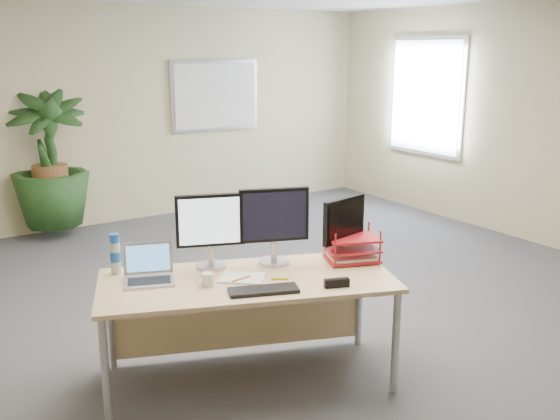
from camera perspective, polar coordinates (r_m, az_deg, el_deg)
floor at (r=5.05m, az=3.10°, el=-10.92°), size 8.00×8.00×0.00m
back_wall at (r=8.18m, az=-13.59°, el=8.41°), size 7.00×0.04×2.70m
whiteboard at (r=8.60m, az=-5.94°, el=10.36°), size 1.30×0.04×0.95m
window at (r=8.61m, az=13.18°, el=10.06°), size 0.04×1.30×1.55m
desk at (r=4.21m, az=-3.21°, el=-7.73°), size 2.05×1.41×0.73m
floor_plant at (r=7.68m, az=-20.26°, el=3.01°), size 1.04×1.04×1.50m
monitor_left at (r=4.19m, az=-6.39°, el=-1.47°), size 0.44×0.21×0.51m
monitor_right at (r=4.24m, az=-0.55°, el=-1.00°), size 0.46×0.22×0.53m
monitor_dark at (r=4.35m, az=5.88°, el=-1.34°), size 0.40×0.18×0.45m
laptop at (r=4.10m, az=-11.91°, el=-5.49°), size 0.39×0.37×0.23m
keyboard at (r=3.84m, az=-1.52°, el=-7.34°), size 0.45×0.28×0.02m
coffee_mug at (r=3.95m, az=-6.68°, el=-6.33°), size 0.11×0.07×0.08m
spiral_notebook at (r=4.06m, az=-3.48°, el=-6.20°), size 0.35×0.34×0.01m
orange_pen at (r=4.01m, az=-3.58°, el=-6.28°), size 0.15×0.04×0.01m
yellow_highlighter at (r=4.03m, az=0.00°, el=-6.29°), size 0.11×0.07×0.02m
water_bottle at (r=4.25m, az=-14.82°, el=-3.96°), size 0.07×0.07×0.27m
letter_tray at (r=4.39m, az=6.60°, el=-3.69°), size 0.42×0.37×0.17m
stapler at (r=3.93m, az=5.20°, el=-6.66°), size 0.16×0.10×0.05m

